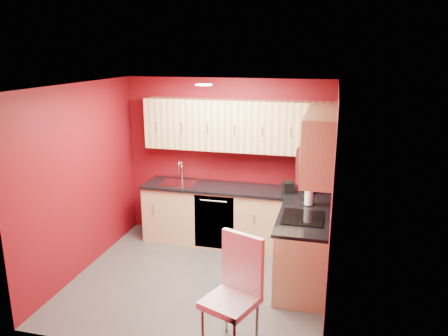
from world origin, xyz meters
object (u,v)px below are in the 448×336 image
at_px(coffee_maker, 307,183).
at_px(paper_towel, 309,196).
at_px(microwave, 316,159).
at_px(dining_chair, 230,296).
at_px(sink, 178,181).
at_px(napkin_holder, 288,187).

xyz_separation_m(coffee_maker, paper_towel, (0.06, -0.50, -0.03)).
relative_size(microwave, coffee_maker, 2.40).
bearing_deg(microwave, coffee_maker, 97.81).
distance_m(coffee_maker, dining_chair, 2.50).
distance_m(coffee_maker, paper_towel, 0.50).
distance_m(sink, napkin_holder, 1.70).
bearing_deg(microwave, sink, 154.40).
relative_size(sink, dining_chair, 0.45).
distance_m(microwave, napkin_holder, 1.22).
bearing_deg(paper_towel, coffee_maker, 96.42).
bearing_deg(dining_chair, napkin_holder, 104.48).
bearing_deg(microwave, paper_towel, 99.22).
distance_m(paper_towel, dining_chair, 2.04).
relative_size(sink, napkin_holder, 3.24).
height_order(napkin_holder, dining_chair, dining_chair).
bearing_deg(paper_towel, dining_chair, -108.03).
bearing_deg(sink, microwave, -25.60).
relative_size(coffee_maker, napkin_holder, 1.97).
height_order(sink, paper_towel, sink).
height_order(microwave, napkin_holder, microwave).
bearing_deg(microwave, dining_chair, -116.37).
bearing_deg(coffee_maker, paper_towel, -71.71).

